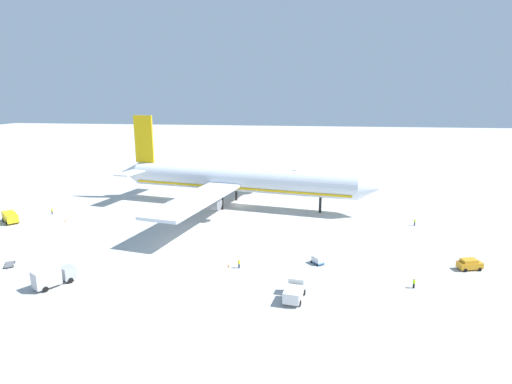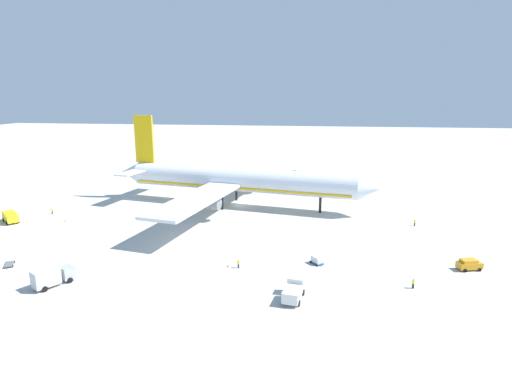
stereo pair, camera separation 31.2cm
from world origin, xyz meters
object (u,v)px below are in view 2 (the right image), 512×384
(airliner, at_px, (236,180))
(service_van, at_px, (469,264))
(service_truck_2, at_px, (52,276))
(baggage_cart_2, at_px, (9,264))
(ground_worker_0, at_px, (52,211))
(ground_worker_2, at_px, (415,222))
(traffic_cone_1, at_px, (228,266))
(traffic_cone_0, at_px, (65,221))
(baggage_cart_0, at_px, (295,171))
(service_truck_1, at_px, (10,217))
(ground_worker_1, at_px, (413,284))
(baggage_cart_1, at_px, (317,260))
(service_truck_0, at_px, (294,290))
(ground_worker_3, at_px, (238,264))

(airliner, relative_size, service_van, 17.02)
(service_truck_2, xyz_separation_m, baggage_cart_2, (-12.87, 6.40, -1.41))
(service_truck_2, xyz_separation_m, ground_worker_0, (-25.75, 38.28, -0.85))
(service_van, distance_m, baggage_cart_2, 82.54)
(service_truck_2, height_order, ground_worker_2, service_truck_2)
(baggage_cart_2, bearing_deg, traffic_cone_1, 7.40)
(service_van, relative_size, traffic_cone_0, 8.17)
(service_truck_2, distance_m, baggage_cart_0, 110.60)
(ground_worker_2, bearing_deg, ground_worker_0, -178.00)
(service_truck_1, distance_m, baggage_cart_2, 30.26)
(baggage_cart_0, xyz_separation_m, ground_worker_1, (24.10, -97.77, 0.12))
(airliner, relative_size, ground_worker_0, 46.68)
(service_truck_1, height_order, ground_worker_1, service_truck_1)
(traffic_cone_0, bearing_deg, ground_worker_2, 6.05)
(ground_worker_1, distance_m, ground_worker_2, 34.65)
(baggage_cart_1, height_order, baggage_cart_2, baggage_cart_1)
(baggage_cart_1, xyz_separation_m, ground_worker_0, (-68.12, 22.94, 0.06))
(baggage_cart_1, bearing_deg, ground_worker_1, -26.78)
(airliner, bearing_deg, baggage_cart_2, -124.49)
(traffic_cone_1, bearing_deg, ground_worker_2, 37.83)
(airliner, relative_size, service_truck_2, 11.51)
(service_van, bearing_deg, service_truck_1, 172.21)
(airliner, relative_size, service_truck_0, 12.82)
(service_truck_1, relative_size, ground_worker_2, 3.56)
(service_truck_1, distance_m, ground_worker_1, 91.92)
(service_truck_2, relative_size, baggage_cart_2, 2.03)
(traffic_cone_0, bearing_deg, baggage_cart_0, 54.41)
(ground_worker_0, distance_m, ground_worker_1, 88.89)
(traffic_cone_0, bearing_deg, ground_worker_3, -24.27)
(airliner, height_order, baggage_cart_2, airliner)
(service_truck_1, height_order, baggage_cart_2, service_truck_1)
(ground_worker_3, bearing_deg, ground_worker_2, 39.41)
(baggage_cart_2, bearing_deg, baggage_cart_0, 64.86)
(ground_worker_3, bearing_deg, baggage_cart_0, 86.91)
(service_van, height_order, ground_worker_3, service_van)
(service_truck_1, xyz_separation_m, baggage_cart_1, (73.75, -14.97, -0.62))
(airliner, distance_m, ground_worker_0, 48.50)
(service_truck_1, bearing_deg, baggage_cart_0, 49.12)
(service_truck_1, bearing_deg, ground_worker_2, 6.59)
(baggage_cart_2, bearing_deg, service_van, 7.08)
(baggage_cart_2, distance_m, ground_worker_3, 41.68)
(service_van, xyz_separation_m, baggage_cart_1, (-26.67, -1.24, -0.26))
(service_truck_2, xyz_separation_m, ground_worker_1, (57.68, 7.60, -0.86))
(airliner, distance_m, ground_worker_2, 47.46)
(service_truck_2, bearing_deg, baggage_cart_0, 72.32)
(airliner, xyz_separation_m, service_truck_2, (-19.74, -53.85, -5.56))
(ground_worker_3, relative_size, traffic_cone_0, 2.97)
(ground_worker_2, xyz_separation_m, traffic_cone_0, (-83.61, -8.87, -0.59))
(service_truck_1, relative_size, ground_worker_0, 3.69)
(airliner, distance_m, ground_worker_1, 60.16)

